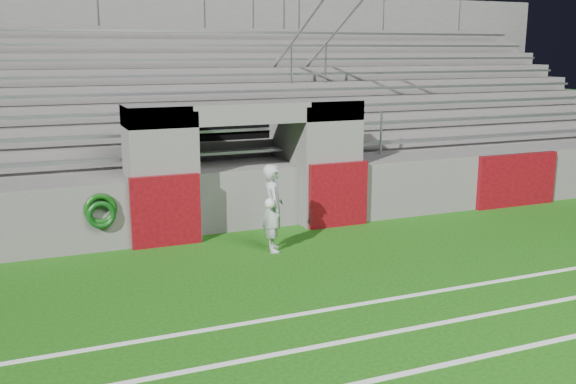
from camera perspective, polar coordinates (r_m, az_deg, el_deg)
name	(u,v)px	position (r m, az deg, el deg)	size (l,w,h in m)	color
ground	(320,284)	(10.25, 2.84, -8.13)	(90.00, 90.00, 0.00)	#174F0D
stadium_structure	(192,132)	(17.26, -8.50, 5.30)	(26.00, 8.48, 5.42)	#5E5C59
goalkeeper_with_ball	(273,208)	(11.65, -1.33, -1.42)	(0.51, 0.67, 1.61)	#A8AEB1
hose_coil	(101,211)	(11.99, -16.30, -1.67)	(0.59, 0.15, 0.65)	#0E440D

